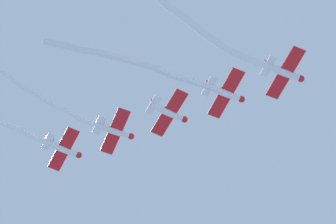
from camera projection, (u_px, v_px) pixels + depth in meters
The scene contains 8 objects.
airplane_lead at pixel (285, 72), 75.92m from camera, with size 5.86×7.61×1.89m.
smoke_trail_lead at pixel (173, 4), 69.99m from camera, with size 29.45×3.23×3.16m.
airplane_left_wing at pixel (225, 93), 77.75m from camera, with size 5.86×7.63×1.89m.
smoke_trail_left_wing at pixel (127, 62), 76.66m from camera, with size 19.35×10.88×3.06m.
airplane_right_wing at pixel (169, 112), 79.58m from camera, with size 5.85×7.66×1.89m.
airplane_slot at pixel (115, 131), 81.39m from camera, with size 5.86×7.61×1.89m.
smoke_trail_slot at pixel (36, 93), 78.01m from camera, with size 18.33×2.37×1.17m.
airplane_trail at pixel (63, 149), 83.22m from camera, with size 5.85×7.66×1.89m.
Camera 1 is at (30.93, 14.99, 4.15)m, focal length 64.73 mm.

